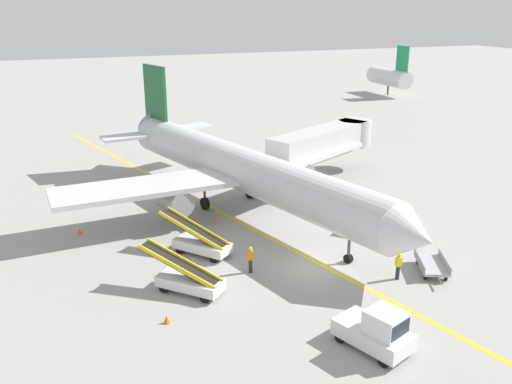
{
  "coord_description": "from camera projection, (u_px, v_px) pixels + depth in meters",
  "views": [
    {
      "loc": [
        -14.5,
        -26.87,
        15.4
      ],
      "look_at": [
        -0.87,
        7.85,
        2.5
      ],
      "focal_mm": 38.08,
      "sensor_mm": 36.0,
      "label": 1
    }
  ],
  "objects": [
    {
      "name": "airliner",
      "position": [
        238.0,
        167.0,
        42.22
      ],
      "size": [
        27.84,
        34.77,
        10.1
      ],
      "color": "silver",
      "rests_on": "ground"
    },
    {
      "name": "ground_crew_marshaller",
      "position": [
        398.0,
        265.0,
        31.89
      ],
      "size": [
        0.36,
        0.24,
        1.7
      ],
      "color": "#26262D",
      "rests_on": "ground"
    },
    {
      "name": "safety_cone_nose_left",
      "position": [
        80.0,
        231.0,
        38.4
      ],
      "size": [
        0.36,
        0.36,
        0.44
      ],
      "primitive_type": "cone",
      "color": "orange",
      "rests_on": "ground"
    },
    {
      "name": "taxi_line_yellow",
      "position": [
        271.0,
        238.0,
        37.78
      ],
      "size": [
        21.68,
        77.17,
        0.01
      ],
      "primitive_type": "cube",
      "rotation": [
        0.0,
        0.0,
        0.27
      ],
      "color": "yellow",
      "rests_on": "ground"
    },
    {
      "name": "baggage_tug_near_wing",
      "position": [
        372.0,
        218.0,
        38.96
      ],
      "size": [
        2.68,
        2.52,
        2.1
      ],
      "color": "silver",
      "rests_on": "ground"
    },
    {
      "name": "safety_cone_nose_right",
      "position": [
        284.0,
        199.0,
        44.86
      ],
      "size": [
        0.36,
        0.36,
        0.44
      ],
      "primitive_type": "cone",
      "color": "orange",
      "rests_on": "ground"
    },
    {
      "name": "distant_aircraft_mid_left",
      "position": [
        389.0,
        77.0,
        96.81
      ],
      "size": [
        3.0,
        10.1,
        8.8
      ],
      "color": "silver",
      "rests_on": "ground"
    },
    {
      "name": "safety_cone_tail_area",
      "position": [
        216.0,
        221.0,
        40.19
      ],
      "size": [
        0.36,
        0.36,
        0.44
      ],
      "primitive_type": "cone",
      "color": "orange",
      "rests_on": "ground"
    },
    {
      "name": "belt_loader_forward_hold",
      "position": [
        201.0,
        243.0,
        35.22
      ],
      "size": [
        4.12,
        4.67,
        2.59
      ],
      "color": "silver",
      "rests_on": "ground"
    },
    {
      "name": "jet_bridge",
      "position": [
        328.0,
        141.0,
        49.85
      ],
      "size": [
        12.66,
        7.95,
        4.85
      ],
      "color": "beige",
      "rests_on": "ground"
    },
    {
      "name": "belt_loader_aft_hold",
      "position": [
        188.0,
        279.0,
        30.51
      ],
      "size": [
        4.37,
        4.46,
        2.59
      ],
      "color": "silver",
      "rests_on": "ground"
    },
    {
      "name": "ground_plane",
      "position": [
        315.0,
        267.0,
        33.68
      ],
      "size": [
        300.0,
        300.0,
        0.0
      ],
      "primitive_type": "plane",
      "color": "#9E9B93"
    },
    {
      "name": "baggage_cart_loaded",
      "position": [
        432.0,
        265.0,
        32.9
      ],
      "size": [
        2.6,
        3.74,
        0.94
      ],
      "color": "#A5A5A8",
      "rests_on": "ground"
    },
    {
      "name": "safety_cone_wingtip_left",
      "position": [
        167.0,
        319.0,
        27.65
      ],
      "size": [
        0.36,
        0.36,
        0.44
      ],
      "primitive_type": "cone",
      "color": "orange",
      "rests_on": "ground"
    },
    {
      "name": "pushback_tug",
      "position": [
        377.0,
        331.0,
        25.31
      ],
      "size": [
        3.04,
        4.04,
        2.2
      ],
      "color": "silver",
      "rests_on": "ground"
    },
    {
      "name": "ground_crew_wing_walker",
      "position": [
        251.0,
        259.0,
        32.69
      ],
      "size": [
        0.36,
        0.24,
        1.7
      ],
      "color": "#26262D",
      "rests_on": "ground"
    }
  ]
}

